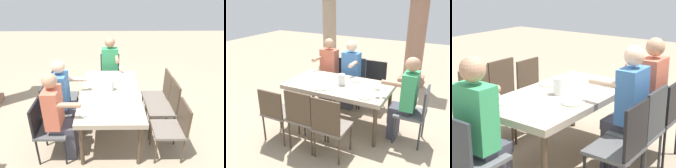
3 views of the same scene
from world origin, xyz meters
TOP-DOWN VIEW (x-y plane):
  - ground_plane at (0.00, 0.00)m, footprint 16.00×16.00m
  - dining_table at (0.00, 0.00)m, footprint 1.74×0.95m
  - chair_west_north at (-0.60, 0.90)m, footprint 0.44×0.44m
  - chair_west_south at (-0.60, -0.89)m, footprint 0.44×0.44m
  - chair_mid_north at (-0.11, 0.90)m, footprint 0.44×0.44m
  - chair_mid_south at (-0.11, -0.90)m, footprint 0.44×0.44m
  - chair_east_north at (0.32, 0.90)m, footprint 0.44×0.44m
  - chair_east_south at (0.32, -0.90)m, footprint 0.44×0.44m
  - chair_head_east at (1.29, 0.00)m, footprint 0.44×0.44m
  - diner_woman_green at (-0.11, 0.70)m, footprint 0.35×0.49m
  - diner_man_white at (-0.61, 0.70)m, footprint 0.35×0.49m
  - diner_guest_third at (1.11, -0.00)m, footprint 0.50×0.35m
  - plate_0 at (-0.62, 0.30)m, footprint 0.26×0.26m
  - fork_0 at (-0.77, 0.30)m, footprint 0.02×0.17m
  - spoon_0 at (-0.47, 0.30)m, footprint 0.03×0.17m
  - plate_1 at (-0.18, -0.31)m, footprint 0.24×0.24m
  - fork_1 at (-0.33, -0.31)m, footprint 0.03×0.17m
  - spoon_1 at (-0.03, -0.31)m, footprint 0.03×0.17m
  - plate_2 at (0.20, 0.28)m, footprint 0.24×0.24m
  - fork_2 at (0.05, 0.28)m, footprint 0.02×0.17m
  - spoon_2 at (0.35, 0.28)m, footprint 0.03×0.17m
  - plate_3 at (0.58, -0.30)m, footprint 0.23×0.23m
  - wine_glass_3 at (0.74, -0.20)m, footprint 0.07×0.07m
  - fork_3 at (0.43, -0.30)m, footprint 0.02×0.17m
  - spoon_3 at (0.73, -0.30)m, footprint 0.02×0.17m
  - water_pitcher at (0.05, -0.00)m, footprint 0.12×0.12m

SIDE VIEW (x-z plane):
  - ground_plane at x=0.00m, z-range 0.00..0.00m
  - chair_west_south at x=-0.60m, z-range 0.07..0.94m
  - chair_east_north at x=0.32m, z-range 0.06..0.98m
  - chair_west_north at x=-0.60m, z-range 0.08..0.97m
  - chair_east_south at x=0.32m, z-range 0.06..0.99m
  - chair_head_east at x=1.29m, z-range 0.08..0.99m
  - chair_mid_north at x=-0.11m, z-range 0.07..1.01m
  - chair_mid_south at x=-0.11m, z-range 0.07..1.02m
  - dining_table at x=0.00m, z-range 0.31..1.04m
  - diner_woman_green at x=-0.11m, z-range 0.04..1.37m
  - diner_man_white at x=-0.61m, z-range 0.04..1.37m
  - diner_guest_third at x=1.11m, z-range 0.05..1.40m
  - fork_0 at x=-0.77m, z-range 0.74..0.74m
  - spoon_0 at x=-0.47m, z-range 0.74..0.74m
  - fork_1 at x=-0.33m, z-range 0.74..0.74m
  - spoon_1 at x=-0.03m, z-range 0.74..0.74m
  - fork_2 at x=0.05m, z-range 0.74..0.74m
  - spoon_2 at x=0.35m, z-range 0.74..0.74m
  - fork_3 at x=0.43m, z-range 0.74..0.74m
  - spoon_3 at x=0.73m, z-range 0.74..0.74m
  - plate_0 at x=-0.62m, z-range 0.74..0.76m
  - plate_1 at x=-0.18m, z-range 0.74..0.76m
  - plate_2 at x=0.20m, z-range 0.74..0.76m
  - plate_3 at x=0.58m, z-range 0.74..0.76m
  - water_pitcher at x=0.05m, z-range 0.73..0.91m
  - wine_glass_3 at x=0.74m, z-range 0.77..0.93m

